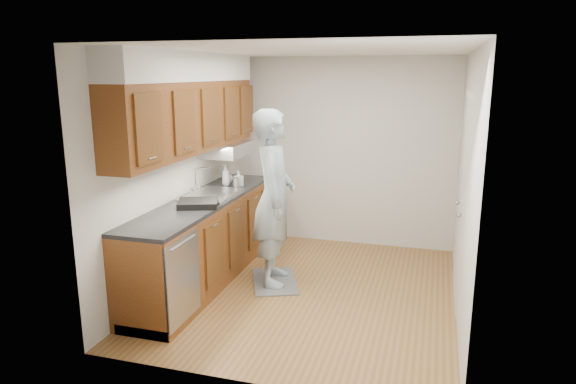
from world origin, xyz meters
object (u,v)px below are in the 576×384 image
at_px(dish_rack, 198,203).
at_px(person, 274,186).
at_px(soap_bottle_b, 239,178).
at_px(steel_can, 236,183).
at_px(soap_bottle_c, 227,176).
at_px(soap_bottle_a, 226,175).

bearing_deg(dish_rack, person, 12.64).
bearing_deg(soap_bottle_b, steel_can, -82.71).
height_order(person, soap_bottle_c, person).
distance_m(steel_can, dish_rack, 0.93).
relative_size(person, steel_can, 17.14).
xyz_separation_m(soap_bottle_b, dish_rack, (-0.04, -1.04, -0.06)).
bearing_deg(person, dish_rack, 109.98).
relative_size(person, soap_bottle_c, 12.25).
bearing_deg(dish_rack, steel_can, 65.53).
height_order(steel_can, dish_rack, steel_can).
distance_m(soap_bottle_a, soap_bottle_c, 0.13).
bearing_deg(steel_can, soap_bottle_c, 132.33).
height_order(soap_bottle_a, steel_can, soap_bottle_a).
bearing_deg(soap_bottle_b, dish_rack, -92.25).
bearing_deg(person, soap_bottle_b, 33.92).
height_order(soap_bottle_c, dish_rack, soap_bottle_c).
xyz_separation_m(soap_bottle_b, steel_can, (0.01, -0.11, -0.03)).
bearing_deg(soap_bottle_a, soap_bottle_c, 104.39).
xyz_separation_m(steel_can, dish_rack, (-0.06, -0.92, -0.03)).
bearing_deg(soap_bottle_c, steel_can, -47.67).
distance_m(person, dish_rack, 0.83).
bearing_deg(dish_rack, soap_bottle_c, 76.80).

